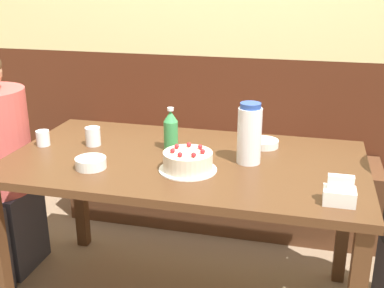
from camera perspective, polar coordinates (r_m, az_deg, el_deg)
back_wall at (r=2.98m, az=4.53°, el=14.63°), size 4.80×0.04×2.50m
bench_seat at (r=3.03m, az=3.30°, el=-5.28°), size 1.88×0.38×0.46m
dining_table at (r=2.12m, az=-0.82°, el=-3.87°), size 1.54×0.84×0.75m
birthday_cake at (r=1.94m, az=-0.50°, el=-2.06°), size 0.24×0.24×0.10m
water_pitcher at (r=2.01m, az=6.82°, el=1.20°), size 0.10×0.10×0.26m
soju_bottle at (r=2.17m, az=-2.53°, el=1.70°), size 0.07×0.07×0.20m
napkin_holder at (r=1.75m, az=17.09°, el=-5.61°), size 0.11×0.08×0.11m
bowl_soup_white at (r=2.24m, az=8.52°, el=0.09°), size 0.13×0.13×0.03m
bowl_rice_small at (r=2.02m, az=-11.91°, el=-2.21°), size 0.13×0.13×0.04m
glass_water_tall at (r=2.28m, az=-11.66°, el=0.89°), size 0.07×0.07×0.09m
glass_tumbler_short at (r=2.33m, az=-17.31°, el=0.64°), size 0.06×0.06×0.07m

